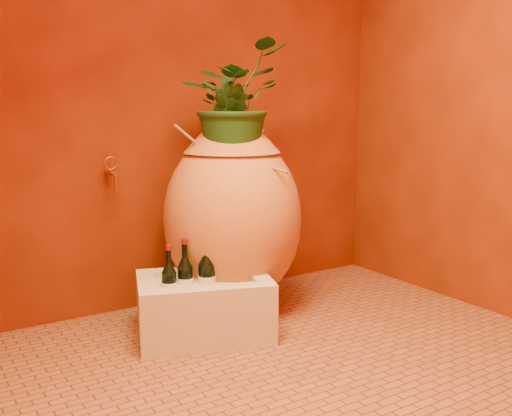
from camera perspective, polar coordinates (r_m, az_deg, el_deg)
floor at (r=2.54m, az=3.70°, el=-14.97°), size 2.50×2.50×0.00m
wall_back at (r=3.17m, az=-7.03°, el=13.17°), size 2.50×0.02×2.50m
wall_right at (r=3.21m, az=22.78°, el=12.44°), size 0.02×2.00×2.50m
amphora at (r=2.95m, az=-2.36°, el=-1.02°), size 0.86×0.86×1.02m
stone_basin at (r=2.75m, az=-5.20°, el=-9.89°), size 0.71×0.61×0.29m
wine_bottle_a at (r=2.72m, az=-7.09°, el=-7.22°), size 0.08×0.08×0.31m
wine_bottle_b at (r=2.69m, az=-8.66°, el=-7.61°), size 0.07×0.07×0.29m
wine_bottle_c at (r=2.71m, az=-4.94°, el=-7.07°), size 0.08×0.08×0.34m
wall_tap at (r=2.93m, az=-14.23°, el=3.53°), size 0.07×0.15×0.17m
plant_main at (r=2.86m, az=-2.33°, el=10.58°), size 0.68×0.65×0.59m
plant_side at (r=2.82m, az=-3.04°, el=8.19°), size 0.29×0.28×0.41m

